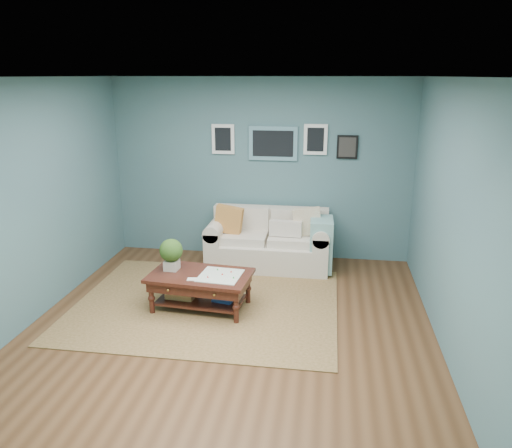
# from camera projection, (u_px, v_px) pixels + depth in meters

# --- Properties ---
(room_shell) EXTENTS (5.00, 5.02, 2.70)m
(room_shell) POSITION_uv_depth(u_px,v_px,m) (228.00, 211.00, 5.18)
(room_shell) COLOR brown
(room_shell) RESTS_ON ground
(area_rug) EXTENTS (3.18, 2.55, 0.01)m
(area_rug) POSITION_uv_depth(u_px,v_px,m) (207.00, 304.00, 6.16)
(area_rug) COLOR brown
(area_rug) RESTS_ON ground
(loveseat) EXTENTS (1.81, 0.82, 0.93)m
(loveseat) POSITION_uv_depth(u_px,v_px,m) (274.00, 242.00, 7.29)
(loveseat) COLOR beige
(loveseat) RESTS_ON ground
(coffee_table) EXTENTS (1.25, 0.80, 0.84)m
(coffee_table) POSITION_uv_depth(u_px,v_px,m) (196.00, 279.00, 5.97)
(coffee_table) COLOR black
(coffee_table) RESTS_ON ground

